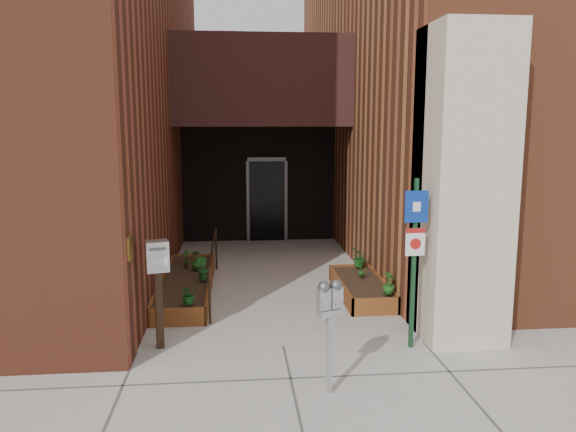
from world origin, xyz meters
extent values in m
plane|color=#9E9991|center=(0.00, 0.00, 0.00)|extent=(80.00, 80.00, 0.00)
cube|color=brown|center=(-6.00, 6.70, 5.00)|extent=(8.00, 14.60, 10.00)
cube|color=brown|center=(6.00, 7.15, 5.00)|extent=(8.00, 13.70, 10.00)
cube|color=beige|center=(2.55, 0.20, 2.20)|extent=(1.10, 1.20, 4.40)
cube|color=black|center=(0.00, 6.00, 4.00)|extent=(4.20, 2.00, 2.00)
cube|color=black|center=(0.00, 7.40, 1.50)|extent=(4.00, 0.30, 3.00)
cube|color=black|center=(0.20, 7.22, 1.05)|extent=(0.90, 0.06, 2.10)
cube|color=#B79338|center=(-1.99, -0.20, 1.50)|extent=(0.04, 0.30, 0.30)
cube|color=brown|center=(-1.55, 0.92, 0.15)|extent=(0.90, 0.04, 0.30)
cube|color=brown|center=(-1.55, 4.48, 0.15)|extent=(0.90, 0.04, 0.30)
cube|color=brown|center=(-1.98, 2.70, 0.15)|extent=(0.04, 3.60, 0.30)
cube|color=brown|center=(-1.12, 2.70, 0.15)|extent=(0.04, 3.60, 0.30)
cube|color=black|center=(-1.55, 2.70, 0.13)|extent=(0.82, 3.52, 0.26)
cube|color=brown|center=(1.60, 1.12, 0.15)|extent=(0.80, 0.04, 0.30)
cube|color=brown|center=(1.60, 3.28, 0.15)|extent=(0.80, 0.04, 0.30)
cube|color=brown|center=(1.22, 2.20, 0.15)|extent=(0.04, 2.20, 0.30)
cube|color=brown|center=(1.98, 2.20, 0.15)|extent=(0.04, 2.20, 0.30)
cube|color=black|center=(1.60, 2.20, 0.13)|extent=(0.72, 2.12, 0.26)
cylinder|color=black|center=(-1.05, 1.00, 0.45)|extent=(0.04, 0.04, 0.90)
cylinder|color=black|center=(-1.05, 4.30, 0.45)|extent=(0.04, 0.04, 0.90)
cylinder|color=black|center=(-1.05, 2.65, 0.88)|extent=(0.04, 3.30, 0.04)
cube|color=#AAAAAD|center=(0.40, -1.41, 0.47)|extent=(0.07, 0.07, 0.93)
cube|color=#AAAAAD|center=(0.40, -1.41, 0.97)|extent=(0.30, 0.21, 0.07)
cube|color=#AAAAAD|center=(0.33, -1.44, 1.14)|extent=(0.16, 0.14, 0.24)
sphere|color=#59595B|center=(0.33, -1.44, 1.28)|extent=(0.14, 0.14, 0.14)
cube|color=white|center=(0.35, -1.48, 1.16)|extent=(0.08, 0.04, 0.05)
cube|color=#B21414|center=(0.35, -1.48, 1.08)|extent=(0.08, 0.04, 0.03)
cube|color=#AAAAAD|center=(0.48, -1.38, 1.14)|extent=(0.16, 0.14, 0.24)
sphere|color=#59595B|center=(0.48, -1.38, 1.28)|extent=(0.14, 0.14, 0.14)
cube|color=white|center=(0.49, -1.43, 1.16)|extent=(0.08, 0.04, 0.05)
cube|color=#B21414|center=(0.49, -1.43, 1.08)|extent=(0.08, 0.04, 0.03)
cube|color=#15391E|center=(1.76, -0.18, 1.18)|extent=(0.06, 0.06, 2.35)
cube|color=navy|center=(1.76, -0.21, 1.98)|extent=(0.32, 0.03, 0.43)
cube|color=white|center=(1.76, -0.21, 1.98)|extent=(0.11, 0.02, 0.13)
cube|color=white|center=(1.76, -0.21, 1.50)|extent=(0.27, 0.03, 0.37)
cube|color=#B21414|center=(1.76, -0.21, 1.65)|extent=(0.27, 0.02, 0.06)
cylinder|color=#B21414|center=(1.76, -0.22, 1.48)|extent=(0.15, 0.02, 0.15)
cube|color=black|center=(-1.70, 0.13, 0.55)|extent=(0.12, 0.12, 1.10)
cube|color=silver|center=(-1.70, 0.13, 1.30)|extent=(0.35, 0.29, 0.42)
cube|color=#59595B|center=(-1.67, 0.02, 1.42)|extent=(0.22, 0.07, 0.04)
cube|color=white|center=(-1.67, 0.02, 1.25)|extent=(0.23, 0.07, 0.10)
imported|color=#17521B|center=(-1.37, 1.10, 0.46)|extent=(0.40, 0.40, 0.32)
imported|color=#18561B|center=(-1.25, 2.48, 0.50)|extent=(0.31, 0.31, 0.40)
imported|color=#265317|center=(-1.40, 3.22, 0.48)|extent=(0.26, 0.26, 0.37)
imported|color=#215418|center=(-1.61, 3.46, 0.46)|extent=(0.24, 0.24, 0.33)
imported|color=#1E5618|center=(1.85, 1.30, 0.49)|extent=(0.29, 0.29, 0.37)
imported|color=#1E5B1A|center=(1.64, 2.37, 0.48)|extent=(0.20, 0.20, 0.35)
imported|color=#18561D|center=(1.76, 3.10, 0.49)|extent=(0.45, 0.45, 0.37)
camera|label=1|loc=(-0.64, -7.38, 3.07)|focal=35.00mm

